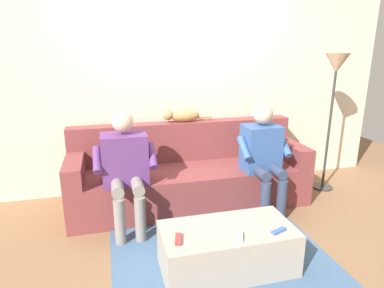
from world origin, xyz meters
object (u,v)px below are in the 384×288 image
Objects in this scene: cat_on_backrest at (182,115)px; floor_lamp at (335,76)px; person_right_seated at (125,163)px; person_left_seated at (263,152)px; remote_blue at (279,231)px; remote_red at (178,239)px; remote_white at (240,236)px; coffee_table at (227,248)px; couch at (189,176)px.

floor_lamp is (-1.74, 0.30, 0.43)m from cat_on_backrest.
person_left_seated is at bearing 179.83° from person_right_seated.
person_right_seated is at bearing 41.52° from cat_on_backrest.
remote_blue is 0.76m from remote_red.
person_right_seated is at bearing -120.47° from remote_white.
remote_white reaches higher than remote_blue.
floor_lamp is at bearing 152.29° from remote_white.
floor_lamp is (-2.42, -0.31, 0.73)m from person_right_seated.
cat_on_backrest is at bearing -154.16° from remote_white.
cat_on_backrest is 0.35× the size of floor_lamp.
floor_lamp is at bearing -155.93° from remote_blue.
remote_white is (-0.75, 1.03, -0.28)m from person_right_seated.
person_left_seated reaches higher than coffee_table.
remote_white is 0.45m from remote_red.
remote_white reaches higher than coffee_table.
cat_on_backrest is 4.17× the size of remote_red.
person_left_seated is 1.01× the size of person_right_seated.
couch is 2.26× the size of person_right_seated.
couch is 0.86m from person_left_seated.
cat_on_backrest reaches higher than couch.
person_left_seated reaches higher than remote_white.
remote_red is at bearing 76.21° from cat_on_backrest.
person_left_seated is at bearing -35.71° from remote_red.
floor_lamp reaches higher than remote_blue.
remote_blue is (-1.06, 1.03, -0.28)m from person_right_seated.
remote_white is at bearing 92.23° from cat_on_backrest.
coffee_table is 1.22m from person_left_seated.
remote_blue is 2.16m from floor_lamp.
couch is 1.38m from remote_red.
floor_lamp is (-1.67, -1.34, 1.01)m from remote_white.
remote_red is (1.12, 0.95, -0.28)m from person_left_seated.
remote_blue is at bearing 135.83° from person_right_seated.
cat_on_backrest is at bearing -138.48° from person_right_seated.
couch is at bearing -154.70° from remote_white.
coffee_table is at bearing 90.87° from cat_on_backrest.
remote_blue is (-0.38, 1.64, -0.59)m from cat_on_backrest.
floor_lamp is (-1.72, -1.19, 1.20)m from coffee_table.
person_right_seated is at bearing -0.17° from person_left_seated.
coffee_table is 0.63× the size of floor_lamp.
remote_blue is at bearing -81.88° from remote_red.
remote_red is (0.41, 1.32, 0.06)m from couch.
floor_lamp is at bearing 178.21° from couch.
remote_white is (-0.04, 1.39, 0.06)m from couch.
couch is 2.25× the size of person_left_seated.
coffee_table is 7.50× the size of remote_red.
coffee_table is 7.71× the size of remote_blue.
coffee_table is 1.23m from person_right_seated.
remote_white is at bearing 91.70° from couch.
person_left_seated is 8.30× the size of remote_red.
floor_lamp is at bearing -162.88° from person_left_seated.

